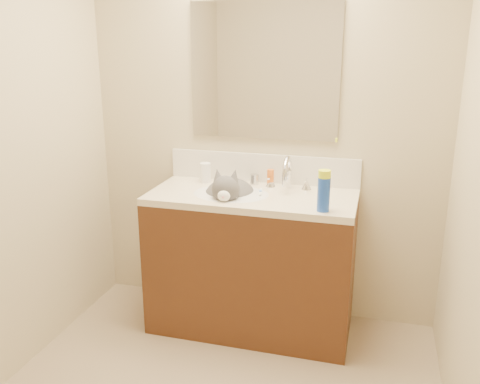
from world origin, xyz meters
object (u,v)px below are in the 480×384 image
Objects in this scene: pill_bottle at (205,173)px; spray_can at (324,194)px; faucet at (287,176)px; basin at (231,205)px; amber_bottle at (270,178)px; vanity_cabinet at (252,265)px; cat at (229,196)px; silver_jar at (254,179)px.

spray_can reaches higher than pill_bottle.
spray_can is at bearing -53.32° from faucet.
faucet is 0.53m from pill_bottle.
amber_bottle is at bearing 48.97° from basin.
vanity_cabinet is 4.29× the size of faucet.
amber_bottle is at bearing 133.42° from spray_can.
pill_bottle is at bearing 154.56° from spray_can.
basin is 0.38m from faucet.
basin is at bearing -64.98° from cat.
pill_bottle is 0.68× the size of spray_can.
cat is at bearing 160.67° from spray_can.
vanity_cabinet is at bearing -79.34° from silver_jar.
spray_can is at bearing -27.66° from cat.
pill_bottle is 1.16× the size of amber_bottle.
faucet is at bearing -3.46° from pill_bottle.
basin is 0.60m from spray_can.
amber_bottle is 0.53m from spray_can.
vanity_cabinet is 0.72m from spray_can.
faucet is 0.42m from spray_can.
faucet is at bearing 29.12° from basin.
faucet is (0.18, 0.14, 0.54)m from vanity_cabinet.
silver_jar is (0.08, 0.23, 0.10)m from basin.
pill_bottle reaches higher than amber_bottle.
vanity_cabinet is 2.69× the size of cat.
faucet is (0.30, 0.17, 0.16)m from basin.
cat is 7.12× the size of silver_jar.
pill_bottle is 0.86m from spray_can.
spray_can is at bearing -46.58° from amber_bottle.
faucet is at bearing 126.68° from spray_can.
amber_bottle reaches higher than vanity_cabinet.
spray_can is (0.55, -0.17, 0.16)m from basin.
cat reaches higher than vanity_cabinet.
amber_bottle is (0.11, -0.02, 0.02)m from silver_jar.
cat is at bearing -137.91° from amber_bottle.
silver_jar is 0.62m from spray_can.
faucet is at bearing 15.11° from cat.
cat is at bearing -39.34° from pill_bottle.
faucet reaches higher than basin.
silver_jar is at bearing 169.81° from amber_bottle.
vanity_cabinet is 19.15× the size of silver_jar.
cat is at bearing -179.50° from vanity_cabinet.
spray_can reaches higher than cat.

